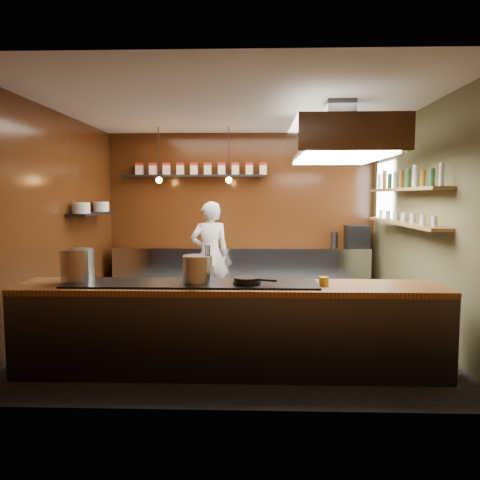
{
  "coord_description": "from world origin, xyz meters",
  "views": [
    {
      "loc": [
        0.26,
        -6.34,
        1.83
      ],
      "look_at": [
        0.04,
        0.4,
        1.19
      ],
      "focal_mm": 35.0,
      "sensor_mm": 36.0,
      "label": 1
    }
  ],
  "objects_px": {
    "stockpot_large": "(77,265)",
    "chef": "(210,254)",
    "stockpot_small": "(198,269)",
    "espresso_machine": "(357,236)",
    "extractor_hood": "(339,142)"
  },
  "relations": [
    {
      "from": "stockpot_large",
      "to": "chef",
      "type": "bearing_deg",
      "value": 68.51
    },
    {
      "from": "chef",
      "to": "stockpot_large",
      "type": "bearing_deg",
      "value": 51.83
    },
    {
      "from": "stockpot_large",
      "to": "stockpot_small",
      "type": "bearing_deg",
      "value": -3.34
    },
    {
      "from": "stockpot_small",
      "to": "espresso_machine",
      "type": "height_order",
      "value": "espresso_machine"
    },
    {
      "from": "stockpot_large",
      "to": "stockpot_small",
      "type": "height_order",
      "value": "stockpot_large"
    },
    {
      "from": "espresso_machine",
      "to": "chef",
      "type": "height_order",
      "value": "chef"
    },
    {
      "from": "stockpot_small",
      "to": "chef",
      "type": "height_order",
      "value": "chef"
    },
    {
      "from": "extractor_hood",
      "to": "stockpot_large",
      "type": "bearing_deg",
      "value": -158.39
    },
    {
      "from": "extractor_hood",
      "to": "chef",
      "type": "distance_m",
      "value": 2.96
    },
    {
      "from": "stockpot_large",
      "to": "espresso_machine",
      "type": "distance_m",
      "value": 5.25
    },
    {
      "from": "extractor_hood",
      "to": "espresso_machine",
      "type": "bearing_deg",
      "value": 72.65
    },
    {
      "from": "stockpot_small",
      "to": "espresso_machine",
      "type": "bearing_deg",
      "value": 57.31
    },
    {
      "from": "stockpot_small",
      "to": "extractor_hood",
      "type": "bearing_deg",
      "value": 36.95
    },
    {
      "from": "stockpot_large",
      "to": "espresso_machine",
      "type": "relative_size",
      "value": 0.88
    },
    {
      "from": "espresso_machine",
      "to": "chef",
      "type": "xyz_separation_m",
      "value": [
        -2.59,
        -0.87,
        -0.23
      ]
    }
  ]
}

